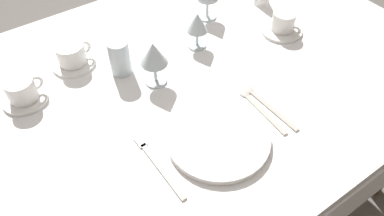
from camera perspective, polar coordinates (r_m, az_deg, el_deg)
The scene contains 15 objects.
ground_plane at distance 1.73m, azimuth -2.90°, elevation -14.61°, with size 6.00×6.00×0.00m, color slate.
dining_table at distance 1.19m, azimuth -4.08°, elevation 0.42°, with size 1.80×1.11×0.74m.
dinner_plate at distance 0.99m, azimuth 4.00°, elevation -4.66°, with size 0.27×0.27×0.02m, color white.
fork_outer at distance 0.95m, azimuth -5.37°, elevation -8.33°, with size 0.02×0.23×0.00m.
spoon_soup at distance 1.09m, azimuth 9.68°, elevation 0.48°, with size 0.03×0.20×0.01m.
spoon_dessert at distance 1.10m, azimuth 10.72°, elevation 0.98°, with size 0.03×0.21×0.01m.
saucer_left at distance 1.37m, azimuth 13.35°, elevation 11.43°, with size 0.14×0.14×0.01m, color white.
coffee_cup_left at distance 1.35m, azimuth 13.68°, elevation 12.73°, with size 0.10×0.08×0.07m.
saucer_right at distance 1.18m, azimuth -23.93°, elevation 1.24°, with size 0.13×0.13×0.01m, color white.
coffee_cup_right at distance 1.16m, azimuth -24.42°, elevation 2.58°, with size 0.11×0.08×0.07m.
saucer_far at distance 1.26m, azimuth -17.49°, elevation 6.52°, with size 0.14×0.14×0.01m, color white.
coffee_cup_far at distance 1.23m, azimuth -17.82°, elevation 7.87°, with size 0.11×0.09×0.07m.
wine_glass_right at distance 1.22m, azimuth 0.78°, elevation 12.60°, with size 0.07×0.07×0.12m.
wine_glass_far at distance 1.08m, azimuth -5.85°, elevation 7.97°, with size 0.08×0.08×0.14m.
drink_tumbler at distance 1.16m, azimuth -10.87°, elevation 7.27°, with size 0.06×0.06×0.11m.
Camera 1 is at (-0.39, -0.71, 1.53)m, focal length 35.16 mm.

